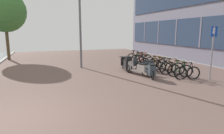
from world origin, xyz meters
TOP-DOWN VIEW (x-y plane):
  - ground at (1.43, 0.00)m, footprint 21.00×40.00m
  - bicycle_rack_00 at (7.73, 2.39)m, footprint 1.32×0.53m
  - bicycle_rack_01 at (7.77, 3.00)m, footprint 1.19×0.73m
  - bicycle_rack_02 at (7.71, 3.60)m, footprint 1.29×0.72m
  - bicycle_rack_03 at (7.70, 4.21)m, footprint 1.16×0.66m
  - bicycle_rack_04 at (7.87, 4.82)m, footprint 1.14×0.75m
  - bicycle_rack_05 at (7.89, 5.42)m, footprint 1.19×0.60m
  - bicycle_rack_06 at (7.69, 6.03)m, footprint 1.22×0.64m
  - bicycle_rack_07 at (7.74, 6.64)m, footprint 1.16×0.68m
  - bicycle_rack_08 at (7.89, 7.25)m, footprint 1.29×0.63m
  - bicycle_rack_09 at (7.88, 7.85)m, footprint 1.21×0.60m
  - bicycle_rack_10 at (7.84, 8.46)m, footprint 1.35×0.54m
  - scooter_near at (6.75, 5.04)m, footprint 0.94×1.72m
  - scooter_mid at (5.65, 5.35)m, footprint 0.63×1.87m
  - scooter_far at (5.93, 4.19)m, footprint 0.81×1.67m
  - scooter_extra at (6.16, 3.32)m, footprint 0.83×1.77m
  - parking_sign at (8.75, 1.90)m, footprint 0.40×0.07m
  - lamp_post at (3.26, 7.48)m, footprint 0.20×0.52m
  - street_tree at (-1.96, 13.35)m, footprint 3.46×3.46m

SIDE VIEW (x-z plane):
  - ground at x=1.43m, z-range -0.09..0.04m
  - bicycle_rack_05 at x=7.89m, z-range -0.14..0.79m
  - bicycle_rack_03 at x=7.70m, z-range -0.14..0.80m
  - bicycle_rack_04 at x=7.87m, z-range -0.14..0.80m
  - bicycle_rack_07 at x=7.74m, z-range -0.14..0.81m
  - bicycle_rack_06 at x=7.69m, z-range -0.14..0.81m
  - bicycle_rack_09 at x=7.88m, z-range -0.14..0.81m
  - bicycle_rack_00 at x=7.73m, z-range -0.14..0.83m
  - bicycle_rack_01 at x=7.77m, z-range -0.15..0.83m
  - bicycle_rack_10 at x=7.84m, z-range -0.15..0.86m
  - bicycle_rack_02 at x=7.71m, z-range -0.15..0.86m
  - bicycle_rack_08 at x=7.89m, z-range -0.15..0.86m
  - scooter_far at x=5.93m, z-range -0.01..0.74m
  - scooter_near at x=6.75m, z-range -0.03..0.80m
  - scooter_extra at x=6.16m, z-range 0.01..0.82m
  - scooter_mid at x=5.65m, z-range -0.05..0.96m
  - parking_sign at x=8.75m, z-range 0.31..2.98m
  - lamp_post at x=3.26m, z-range 0.32..6.75m
  - street_tree at x=-1.96m, z-range 1.16..6.98m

